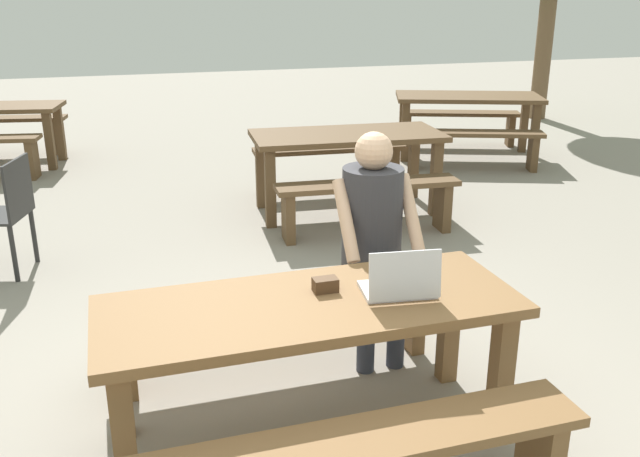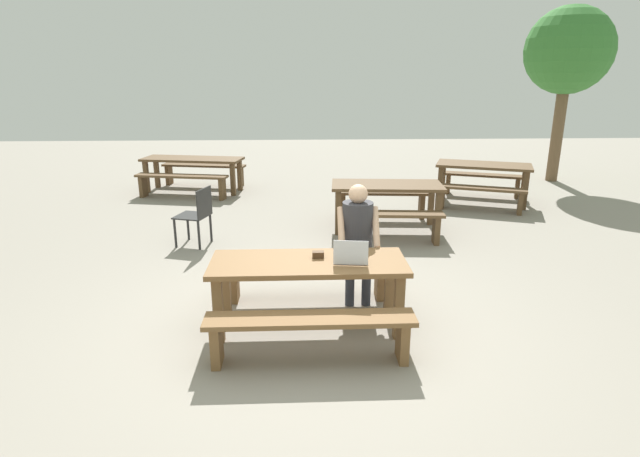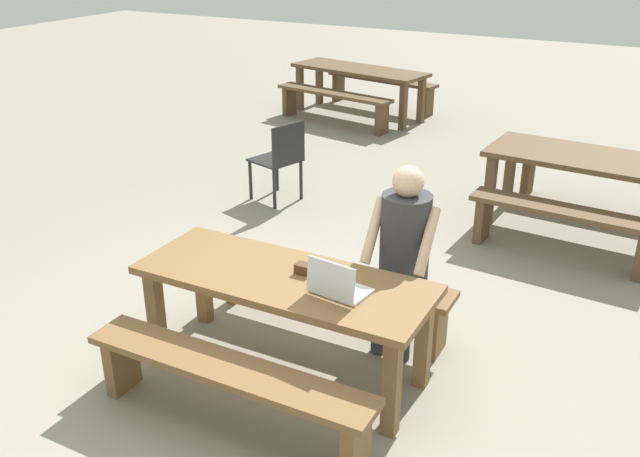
{
  "view_description": "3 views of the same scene",
  "coord_description": "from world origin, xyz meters",
  "px_view_note": "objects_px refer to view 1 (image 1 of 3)",
  "views": [
    {
      "loc": [
        -0.79,
        -2.7,
        2.04
      ],
      "look_at": [
        0.12,
        0.25,
        0.95
      ],
      "focal_mm": 38.8,
      "sensor_mm": 36.0,
      "label": 1
    },
    {
      "loc": [
        -0.08,
        -4.57,
        2.44
      ],
      "look_at": [
        0.12,
        0.25,
        0.95
      ],
      "focal_mm": 28.29,
      "sensor_mm": 36.0,
      "label": 2
    },
    {
      "loc": [
        1.99,
        -3.3,
        2.74
      ],
      "look_at": [
        0.12,
        0.25,
        0.95
      ],
      "focal_mm": 38.92,
      "sensor_mm": 36.0,
      "label": 3
    }
  ],
  "objects_px": {
    "laptop": "(400,284)",
    "plastic_chair": "(4,212)",
    "picnic_table_rear": "(468,105)",
    "person_seated": "(374,231)",
    "picnic_table_distant": "(347,145)",
    "small_pouch": "(325,285)",
    "picnic_table_front": "(310,323)"
  },
  "relations": [
    {
      "from": "small_pouch",
      "to": "picnic_table_rear",
      "type": "xyz_separation_m",
      "value": [
        3.4,
        4.85,
        -0.09
      ]
    },
    {
      "from": "laptop",
      "to": "plastic_chair",
      "type": "relative_size",
      "value": 0.41
    },
    {
      "from": "person_seated",
      "to": "plastic_chair",
      "type": "bearing_deg",
      "value": 137.12
    },
    {
      "from": "picnic_table_front",
      "to": "person_seated",
      "type": "distance_m",
      "value": 0.85
    },
    {
      "from": "small_pouch",
      "to": "picnic_table_rear",
      "type": "distance_m",
      "value": 5.93
    },
    {
      "from": "plastic_chair",
      "to": "small_pouch",
      "type": "bearing_deg",
      "value": 50.53
    },
    {
      "from": "picnic_table_front",
      "to": "picnic_table_rear",
      "type": "distance_m",
      "value": 6.05
    },
    {
      "from": "laptop",
      "to": "picnic_table_distant",
      "type": "relative_size",
      "value": 0.2
    },
    {
      "from": "small_pouch",
      "to": "laptop",
      "type": "bearing_deg",
      "value": -26.07
    },
    {
      "from": "picnic_table_rear",
      "to": "picnic_table_distant",
      "type": "xyz_separation_m",
      "value": [
        -2.17,
        -1.68,
        -0.01
      ]
    },
    {
      "from": "picnic_table_front",
      "to": "picnic_table_distant",
      "type": "height_order",
      "value": "picnic_table_distant"
    },
    {
      "from": "plastic_chair",
      "to": "person_seated",
      "type": "bearing_deg",
      "value": 63.96
    },
    {
      "from": "small_pouch",
      "to": "person_seated",
      "type": "bearing_deg",
      "value": 50.14
    },
    {
      "from": "small_pouch",
      "to": "picnic_table_distant",
      "type": "xyz_separation_m",
      "value": [
        1.22,
        3.17,
        -0.1
      ]
    },
    {
      "from": "small_pouch",
      "to": "picnic_table_rear",
      "type": "height_order",
      "value": "picnic_table_rear"
    },
    {
      "from": "small_pouch",
      "to": "picnic_table_distant",
      "type": "relative_size",
      "value": 0.06
    },
    {
      "from": "person_seated",
      "to": "plastic_chair",
      "type": "relative_size",
      "value": 1.52
    },
    {
      "from": "plastic_chair",
      "to": "picnic_table_distant",
      "type": "distance_m",
      "value": 2.98
    },
    {
      "from": "person_seated",
      "to": "picnic_table_distant",
      "type": "height_order",
      "value": "person_seated"
    },
    {
      "from": "small_pouch",
      "to": "picnic_table_distant",
      "type": "distance_m",
      "value": 3.4
    },
    {
      "from": "laptop",
      "to": "plastic_chair",
      "type": "xyz_separation_m",
      "value": [
        -1.99,
        2.67,
        -0.29
      ]
    },
    {
      "from": "picnic_table_front",
      "to": "picnic_table_rear",
      "type": "relative_size",
      "value": 0.99
    },
    {
      "from": "person_seated",
      "to": "plastic_chair",
      "type": "height_order",
      "value": "person_seated"
    },
    {
      "from": "picnic_table_rear",
      "to": "plastic_chair",
      "type": "bearing_deg",
      "value": -134.48
    },
    {
      "from": "plastic_chair",
      "to": "picnic_table_distant",
      "type": "height_order",
      "value": "plastic_chair"
    },
    {
      "from": "person_seated",
      "to": "picnic_table_rear",
      "type": "xyz_separation_m",
      "value": [
        2.95,
        4.31,
        -0.12
      ]
    },
    {
      "from": "small_pouch",
      "to": "picnic_table_rear",
      "type": "bearing_deg",
      "value": 55.01
    },
    {
      "from": "person_seated",
      "to": "small_pouch",
      "type": "bearing_deg",
      "value": -129.86
    },
    {
      "from": "plastic_chair",
      "to": "picnic_table_rear",
      "type": "xyz_separation_m",
      "value": [
        5.08,
        2.34,
        0.18
      ]
    },
    {
      "from": "person_seated",
      "to": "picnic_table_rear",
      "type": "height_order",
      "value": "person_seated"
    },
    {
      "from": "plastic_chair",
      "to": "picnic_table_distant",
      "type": "xyz_separation_m",
      "value": [
        2.9,
        0.66,
        0.17
      ]
    },
    {
      "from": "plastic_chair",
      "to": "picnic_table_distant",
      "type": "relative_size",
      "value": 0.48
    }
  ]
}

